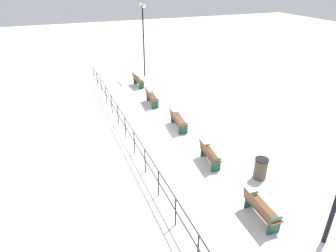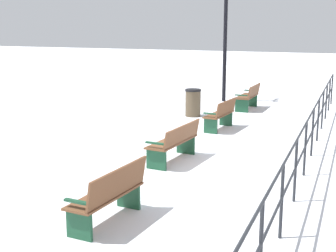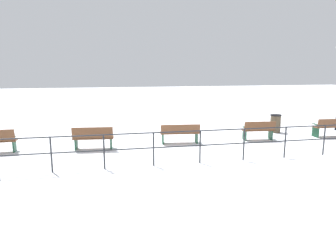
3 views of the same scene
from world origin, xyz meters
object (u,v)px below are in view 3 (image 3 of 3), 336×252
bench_nearest (329,127)px  trash_bin (275,123)px  bench_fourth (93,138)px  bench_second (258,130)px  bench_third (180,133)px

bench_nearest → trash_bin: 2.38m
trash_bin → bench_fourth: bearing=100.1°
bench_fourth → trash_bin: bench_fourth is taller
bench_nearest → bench_fourth: bench_fourth is taller
bench_second → trash_bin: bearing=-43.9°
bench_nearest → bench_second: (0.04, 3.55, -0.01)m
bench_second → trash_bin: size_ratio=1.62×
trash_bin → bench_second: bearing=130.2°
bench_fourth → bench_nearest: bearing=-83.8°
bench_second → bench_third: bearing=94.5°
bench_third → bench_fourth: size_ratio=1.06×
bench_nearest → trash_bin: bearing=55.1°
bench_third → trash_bin: 5.36m
bench_nearest → bench_third: bench_nearest is taller
bench_second → bench_fourth: bench_fourth is taller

